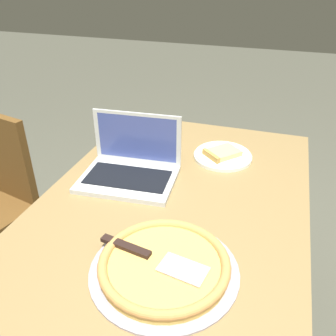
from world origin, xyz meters
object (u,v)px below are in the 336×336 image
at_px(pizza_tray, 164,265).
at_px(pizza_plate, 222,155).
at_px(dining_table, 175,215).
at_px(table_knife, 129,138).
at_px(laptop, 131,166).

bearing_deg(pizza_tray, pizza_plate, 177.29).
xyz_separation_m(dining_table, table_knife, (-0.36, -0.33, 0.09)).
relative_size(laptop, pizza_tray, 0.91).
xyz_separation_m(laptop, table_knife, (-0.29, -0.14, -0.04)).
relative_size(dining_table, table_knife, 5.04).
distance_m(dining_table, pizza_plate, 0.34).
height_order(pizza_plate, table_knife, pizza_plate).
distance_m(laptop, pizza_plate, 0.38).
bearing_deg(dining_table, pizza_tray, 11.97).
relative_size(pizza_plate, table_knife, 0.94).
height_order(dining_table, pizza_plate, pizza_plate).
bearing_deg(laptop, dining_table, 70.12).
height_order(pizza_tray, table_knife, pizza_tray).
bearing_deg(pizza_plate, table_knife, -96.49).
distance_m(pizza_plate, table_knife, 0.43).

